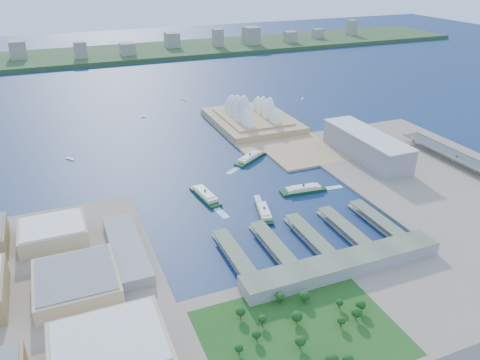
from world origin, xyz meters
name	(u,v)px	position (x,y,z in m)	size (l,w,h in m)	color
ground	(266,210)	(0.00, 0.00, 0.00)	(3000.00, 3000.00, 0.00)	#10224B
west_land	(36,328)	(-250.00, -105.00, 1.50)	(220.00, 390.00, 3.00)	gray
south_land	(380,330)	(0.00, -210.00, 1.50)	(720.00, 180.00, 3.00)	gray
east_land	(457,191)	(240.00, -50.00, 1.50)	(240.00, 500.00, 3.00)	gray
peninsula	(258,127)	(107.50, 260.00, 1.50)	(135.00, 220.00, 3.00)	tan
far_shore	(122,54)	(0.00, 980.00, 6.00)	(2200.00, 260.00, 12.00)	#2D4926
opera_house	(252,107)	(105.00, 280.00, 32.00)	(134.00, 180.00, 58.00)	white
toaster_building	(366,146)	(195.00, 80.00, 20.50)	(45.00, 155.00, 35.00)	gray
west_buildings	(32,286)	(-250.00, -70.00, 16.50)	(200.00, 280.00, 27.00)	#98794C
ferry_wharves	(309,236)	(14.00, -75.00, 4.65)	(184.00, 90.00, 9.30)	#58634B
terminal_building	(343,265)	(15.00, -135.00, 9.00)	(200.00, 28.00, 12.00)	gray
park	(301,325)	(-60.00, -190.00, 11.00)	(150.00, 110.00, 16.00)	#194714
far_skyline	(122,43)	(0.00, 960.00, 39.50)	(1900.00, 140.00, 55.00)	gray
ferry_a	(205,194)	(-55.98, 54.49, 5.71)	(15.36, 60.36, 11.41)	#0E3A1B
ferry_b	(250,157)	(39.72, 138.73, 5.62)	(15.12, 59.41, 11.23)	#0E3A1B
ferry_c	(264,211)	(-6.84, -9.16, 4.89)	(13.18, 51.77, 9.79)	#0E3A1B
ferry_d	(303,188)	(61.65, 22.50, 5.51)	(14.83, 58.27, 11.02)	#0E3A1B
boat_a	(70,159)	(-198.89, 239.65, 1.33)	(3.45, 13.79, 2.66)	white
boat_b	(143,117)	(-62.19, 392.90, 1.18)	(3.07, 8.76, 2.36)	white
boat_c	(302,99)	(262.68, 384.03, 1.48)	(3.84, 13.16, 2.96)	white
boat_e	(184,99)	(37.80, 470.96, 1.25)	(3.23, 10.16, 2.49)	white
car_c	(457,156)	(296.00, 10.66, 15.49)	(1.80, 4.43, 1.29)	slate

